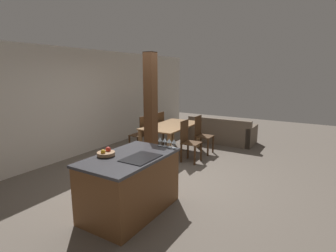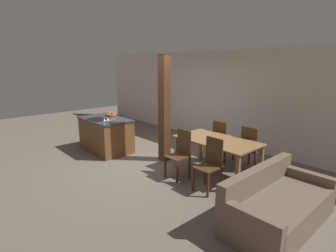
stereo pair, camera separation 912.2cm
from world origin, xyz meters
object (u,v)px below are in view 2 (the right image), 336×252
(wine_glass_far, at_px, (111,119))
(couch, at_px, (277,206))
(dining_table, at_px, (217,144))
(dining_chair_near_left, at_px, (180,153))
(wine_glass_near, at_px, (104,120))
(dining_chair_far_left, at_px, (222,140))
(dining_chair_far_right, at_px, (251,148))
(dining_chair_near_right, at_px, (210,164))
(timber_post, at_px, (164,109))
(fruit_bowl, at_px, (111,114))
(wine_glass_middle, at_px, (108,119))
(kitchen_island, at_px, (106,134))
(wine_glass_end, at_px, (114,118))

(wine_glass_far, height_order, couch, wine_glass_far)
(dining_table, distance_m, dining_chair_near_left, 0.82)
(wine_glass_near, relative_size, dining_chair_far_left, 0.15)
(dining_chair_far_right, distance_m, couch, 2.03)
(dining_chair_near_right, bearing_deg, timber_post, 166.62)
(dining_chair_far_left, bearing_deg, dining_chair_near_left, 90.00)
(dining_chair_near_left, distance_m, dining_chair_far_right, 1.61)
(wine_glass_far, height_order, dining_chair_far_left, wine_glass_far)
(dining_table, distance_m, dining_chair_far_left, 0.82)
(dining_chair_far_left, distance_m, couch, 2.61)
(fruit_bowl, xyz_separation_m, wine_glass_middle, (0.85, -0.58, 0.07))
(kitchen_island, distance_m, fruit_bowl, 0.60)
(wine_glass_end, distance_m, timber_post, 1.26)
(wine_glass_far, relative_size, dining_chair_far_left, 0.15)
(fruit_bowl, distance_m, dining_chair_near_left, 2.76)
(dining_chair_far_left, height_order, timber_post, timber_post)
(fruit_bowl, height_order, couch, fruit_bowl)
(fruit_bowl, relative_size, dining_chair_far_left, 0.27)
(wine_glass_far, distance_m, dining_chair_far_right, 3.31)
(wine_glass_near, distance_m, dining_chair_near_left, 2.06)
(dining_chair_far_left, distance_m, dining_chair_far_right, 0.78)
(wine_glass_far, relative_size, couch, 0.08)
(wine_glass_end, bearing_deg, dining_chair_near_left, 12.15)
(dining_chair_far_left, relative_size, timber_post, 0.39)
(wine_glass_near, xyz_separation_m, wine_glass_middle, (0.00, 0.09, 0.00))
(wine_glass_middle, bearing_deg, wine_glass_far, 90.00)
(kitchen_island, relative_size, wine_glass_end, 10.28)
(kitchen_island, bearing_deg, timber_post, 24.04)
(dining_table, height_order, dining_chair_near_right, dining_chair_near_right)
(wine_glass_end, bearing_deg, couch, 4.55)
(dining_chair_near_right, bearing_deg, dining_chair_far_left, 119.12)
(wine_glass_middle, bearing_deg, dining_chair_near_right, 12.34)
(wine_glass_near, distance_m, wine_glass_middle, 0.09)
(wine_glass_middle, height_order, dining_chair_near_left, wine_glass_middle)
(wine_glass_near, height_order, wine_glass_middle, same)
(kitchen_island, height_order, dining_chair_far_left, dining_chair_far_left)
(dining_chair_near_left, height_order, dining_chair_near_right, same)
(wine_glass_near, distance_m, couch, 4.12)
(kitchen_island, relative_size, dining_table, 0.86)
(wine_glass_end, relative_size, dining_chair_far_right, 0.15)
(dining_chair_far_left, bearing_deg, timber_post, 45.93)
(dining_chair_near_right, bearing_deg, couch, -3.63)
(wine_glass_near, bearing_deg, dining_chair_near_left, 19.67)
(wine_glass_end, distance_m, dining_table, 2.56)
(dining_chair_far_right, xyz_separation_m, timber_post, (-1.75, -0.99, 0.74))
(dining_chair_near_left, height_order, dining_chair_far_left, same)
(wine_glass_end, height_order, couch, wine_glass_end)
(dining_chair_near_right, xyz_separation_m, timber_post, (-1.75, 0.42, 0.74))
(dining_chair_near_right, bearing_deg, wine_glass_far, -169.50)
(wine_glass_far, distance_m, dining_chair_near_left, 2.01)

